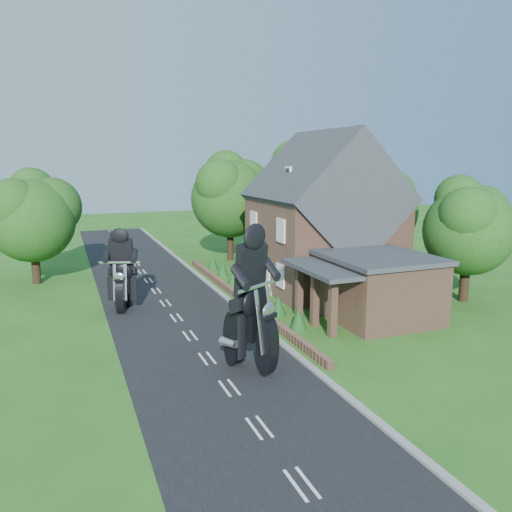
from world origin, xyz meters
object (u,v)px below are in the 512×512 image
object	(u,v)px
garden_wall	(240,297)
motorcycle_follow	(123,298)
house	(324,222)
annex	(375,286)
motorcycle_lead	(251,349)

from	to	relation	value
garden_wall	motorcycle_follow	bearing A→B (deg)	176.44
house	annex	distance (m)	7.30
garden_wall	motorcycle_lead	distance (m)	10.21
garden_wall	annex	distance (m)	8.19
annex	motorcycle_follow	size ratio (longest dim) A/B	4.69
motorcycle_lead	motorcycle_follow	size ratio (longest dim) A/B	1.27
house	motorcycle_lead	bearing A→B (deg)	-130.43
annex	motorcycle_lead	distance (m)	9.44
garden_wall	motorcycle_follow	distance (m)	6.78
annex	motorcycle_lead	size ratio (longest dim) A/B	3.68
annex	house	bearing A→B (deg)	84.76
garden_wall	motorcycle_lead	bearing A→B (deg)	-106.91
garden_wall	house	distance (m)	7.52
motorcycle_follow	garden_wall	bearing A→B (deg)	-163.15
garden_wall	motorcycle_lead	xyz separation A→B (m)	(-2.96, -9.75, 0.69)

